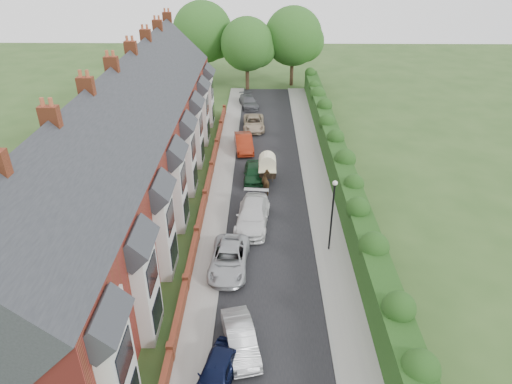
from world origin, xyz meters
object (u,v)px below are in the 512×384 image
at_px(car_silver_b, 229,259).
at_px(horse, 267,183).
at_px(lamppost, 333,207).
at_px(car_white, 253,215).
at_px(car_green, 254,173).
at_px(car_red, 244,143).
at_px(car_grey, 249,102).
at_px(car_navy, 217,372).
at_px(car_beige, 254,123).
at_px(horse_cart, 267,165).
at_px(car_silver_a, 240,338).

height_order(car_silver_b, horse, horse).
relative_size(lamppost, car_white, 0.95).
relative_size(car_white, car_green, 1.35).
bearing_deg(car_red, horse, -82.26).
bearing_deg(horse, lamppost, 103.41).
xyz_separation_m(lamppost, car_grey, (-6.04, 28.74, -2.65)).
xyz_separation_m(car_navy, car_beige, (1.11, 31.75, 0.01)).
distance_m(car_beige, horse_cart, 11.78).
bearing_deg(horse_cart, lamppost, -68.18).
xyz_separation_m(car_silver_a, horse_cart, (1.47, 18.07, 0.73)).
xyz_separation_m(lamppost, car_white, (-5.04, 3.00, -2.51)).
bearing_deg(car_navy, horse_cart, 97.37).
distance_m(car_navy, car_white, 13.27).
bearing_deg(lamppost, car_white, 149.24).
bearing_deg(lamppost, car_red, 111.01).
height_order(car_red, horse_cart, horse_cart).
bearing_deg(car_silver_b, lamppost, 19.25).
bearing_deg(car_white, car_navy, -90.71).
height_order(lamppost, car_green, lamppost).
xyz_separation_m(car_beige, horse, (1.34, -13.71, 0.13)).
height_order(lamppost, car_grey, lamppost).
relative_size(horse, horse_cart, 0.56).
distance_m(car_silver_b, car_red, 17.91).
bearing_deg(horse, car_grey, -97.61).
xyz_separation_m(lamppost, horse_cart, (-3.95, 9.87, -1.92)).
relative_size(car_navy, car_silver_a, 0.96).
distance_m(car_silver_a, horse, 16.11).
xyz_separation_m(car_silver_b, car_green, (1.30, 11.72, 0.01)).
distance_m(car_green, horse, 2.28).
xyz_separation_m(lamppost, car_silver_b, (-6.40, -1.91, -2.62)).
distance_m(car_navy, horse, 18.21).
bearing_deg(car_navy, car_green, 100.61).
xyz_separation_m(car_green, car_red, (-1.04, 6.19, 0.06)).
bearing_deg(horse_cart, car_navy, -96.95).
bearing_deg(car_green, lamppost, -62.86).
bearing_deg(car_grey, car_navy, -102.98).
bearing_deg(lamppost, horse_cart, 111.82).
distance_m(car_beige, car_grey, 7.23).
distance_m(car_silver_b, car_green, 11.79).
xyz_separation_m(car_navy, horse, (2.45, 18.05, 0.14)).
height_order(car_navy, car_beige, car_beige).
distance_m(car_silver_a, car_silver_b, 6.36).
height_order(car_navy, car_green, car_green).
height_order(car_beige, horse, horse).
height_order(car_silver_b, car_white, car_white).
bearing_deg(car_green, car_navy, -94.06).
distance_m(car_white, car_grey, 25.76).
relative_size(car_green, horse, 2.14).
distance_m(car_beige, horse, 13.77).
relative_size(car_white, horse, 2.89).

